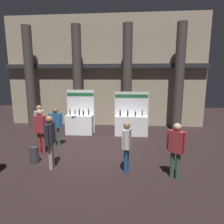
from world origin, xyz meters
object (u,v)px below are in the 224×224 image
object	(u,v)px
exhibitor_booth_1	(131,124)
visitor_1	(176,146)
trash_bin	(34,155)
visitor_2	(40,127)
visitor_6	(40,121)
visitor_4	(56,123)
visitor_3	(50,137)
exhibitor_booth_0	(80,123)
visitor_0	(127,143)

from	to	relation	value
exhibitor_booth_1	visitor_1	xyz separation A→B (m)	(1.26, -4.30, 0.42)
exhibitor_booth_1	trash_bin	bearing A→B (deg)	-133.55
visitor_2	visitor_6	xyz separation A→B (m)	(-0.51, 1.02, -0.01)
visitor_4	visitor_6	distance (m)	0.79
visitor_2	visitor_3	xyz separation A→B (m)	(0.90, -1.20, -0.00)
trash_bin	visitor_4	bearing A→B (deg)	84.94
trash_bin	visitor_3	xyz separation A→B (m)	(0.78, -0.35, 0.78)
exhibitor_booth_0	visitor_2	bearing A→B (deg)	-106.81
exhibitor_booth_1	visitor_0	distance (m)	4.08
exhibitor_booth_0	visitor_1	world-z (taller)	exhibitor_booth_0
trash_bin	exhibitor_booth_1	bearing A→B (deg)	46.45
visitor_1	visitor_4	distance (m)	5.15
visitor_1	visitor_6	distance (m)	5.91
exhibitor_booth_1	visitor_1	distance (m)	4.50
exhibitor_booth_0	visitor_0	bearing A→B (deg)	-57.97
visitor_1	visitor_6	size ratio (longest dim) A/B	0.95
trash_bin	visitor_0	size ratio (longest dim) A/B	0.36
visitor_4	visitor_6	world-z (taller)	visitor_6
trash_bin	visitor_2	distance (m)	1.16
exhibitor_booth_0	visitor_3	bearing A→B (deg)	-89.27
exhibitor_booth_1	visitor_4	size ratio (longest dim) A/B	1.33
visitor_3	exhibitor_booth_0	bearing A→B (deg)	175.36
exhibitor_booth_1	visitor_6	world-z (taller)	exhibitor_booth_1
trash_bin	visitor_1	distance (m)	4.81
visitor_1	visitor_6	xyz separation A→B (m)	(-5.34, 2.53, 0.05)
exhibitor_booth_1	visitor_3	xyz separation A→B (m)	(-2.68, -3.99, 0.48)
exhibitor_booth_1	visitor_4	world-z (taller)	exhibitor_booth_1
visitor_1	visitor_2	distance (m)	5.06
exhibitor_booth_1	visitor_6	size ratio (longest dim) A/B	1.26
visitor_4	visitor_6	bearing A→B (deg)	-27.61
trash_bin	visitor_1	world-z (taller)	visitor_1
visitor_0	visitor_2	size ratio (longest dim) A/B	0.93
trash_bin	exhibitor_booth_0	bearing A→B (deg)	78.74
visitor_1	visitor_2	world-z (taller)	visitor_2
exhibitor_booth_1	visitor_6	bearing A→B (deg)	-156.53
visitor_3	visitor_6	distance (m)	2.62
visitor_0	visitor_3	xyz separation A→B (m)	(-2.49, 0.07, 0.12)
trash_bin	visitor_0	distance (m)	3.36
visitor_1	visitor_3	xyz separation A→B (m)	(-3.94, 0.31, 0.06)
exhibitor_booth_0	visitor_0	size ratio (longest dim) A/B	1.42
visitor_1	visitor_0	bearing A→B (deg)	23.25
visitor_1	exhibitor_booth_1	bearing A→B (deg)	-41.04
exhibitor_booth_0	visitor_3	world-z (taller)	exhibitor_booth_0
exhibitor_booth_1	visitor_3	distance (m)	4.83
exhibitor_booth_1	exhibitor_booth_0	bearing A→B (deg)	-180.00
visitor_2	visitor_1	bearing A→B (deg)	170.38
visitor_6	exhibitor_booth_0	bearing A→B (deg)	162.32
visitor_4	exhibitor_booth_0	bearing A→B (deg)	-124.77
trash_bin	visitor_0	world-z (taller)	visitor_0
trash_bin	visitor_1	size ratio (longest dim) A/B	0.35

